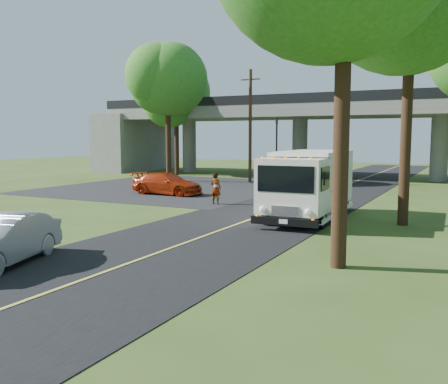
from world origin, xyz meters
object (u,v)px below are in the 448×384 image
Objects in this scene: red_sedan at (167,184)px; pedestrian at (216,188)px; traffic_signal at (277,143)px; silver_sedan at (0,240)px; utility_pole at (250,125)px; tree_left_far at (177,97)px; tree_left_lot at (169,84)px; step_van at (309,182)px.

pedestrian reaches higher than red_sedan.
silver_sedan is (2.80, -29.20, -2.47)m from traffic_signal.
traffic_signal is 2.86m from utility_pole.
pedestrian reaches higher than silver_sedan.
traffic_signal is 11.75m from tree_left_far.
tree_left_lot is at bearing 95.46° from silver_sedan.
utility_pole is 27.81m from silver_sedan.
pedestrian is at bearing -117.20° from red_sedan.
step_van is at bearing -57.58° from utility_pole.
silver_sedan is (10.59, -25.04, -7.18)m from tree_left_lot.
step_van is 12.13m from red_sedan.
traffic_signal is 0.53× the size of tree_left_far.
pedestrian is at bearing 156.23° from step_van.
traffic_signal reaches higher than silver_sedan.
utility_pole is at bearing -5.53° from red_sedan.
traffic_signal reaches higher than pedestrian.
utility_pole is at bearing 81.51° from silver_sedan.
silver_sedan is at bearing -67.06° from tree_left_lot.
step_van reaches higher than red_sedan.
silver_sedan is (5.56, -17.04, 0.03)m from red_sedan.
pedestrian is (4.96, -2.72, 0.18)m from red_sedan.
silver_sedan is (4.30, -27.20, -3.87)m from utility_pole.
red_sedan is (-10.96, 5.11, -0.95)m from step_van.
tree_left_lot is at bearing -151.89° from traffic_signal.
utility_pole is 1.23× the size of step_van.
step_van is 1.53× the size of red_sedan.
traffic_signal is 12.72m from red_sedan.
utility_pole reaches higher than step_van.
tree_left_far is 5.67× the size of pedestrian.
red_sedan is (5.04, -8.00, -7.21)m from tree_left_lot.
red_sedan is 1.09× the size of silver_sedan.
tree_left_far reaches higher than pedestrian.
step_van is 1.66× the size of silver_sedan.
silver_sedan reaches higher than red_sedan.
traffic_signal is 2.98× the size of pedestrian.
silver_sedan is 2.53× the size of pedestrian.
utility_pole is 5.16× the size of pedestrian.
red_sedan is 2.75× the size of pedestrian.
utility_pole reaches higher than traffic_signal.
traffic_signal is 1.08× the size of red_sedan.
silver_sedan is at bearing -116.40° from step_van.
silver_sedan is 14.33m from pedestrian.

